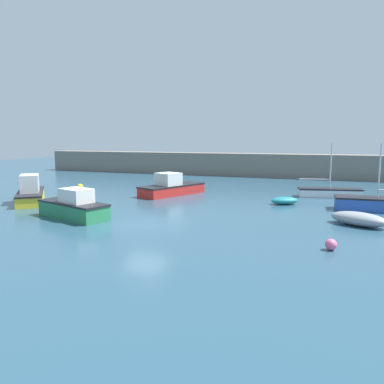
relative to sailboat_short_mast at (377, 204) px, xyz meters
name	(u,v)px	position (x,y,z in m)	size (l,w,h in m)	color
ground_plane	(145,226)	(-13.05, -8.99, -0.58)	(120.00, 120.00, 0.20)	#284C60
harbor_breakwater	(249,165)	(-13.05, 20.53, 0.99)	(60.22, 2.94, 2.94)	slate
sailboat_short_mast	(377,204)	(0.00, 0.00, 0.00)	(5.56, 2.16, 4.59)	#2D56B7
motorboat_with_cabin	(74,207)	(-17.92, -9.06, 0.22)	(5.45, 3.30, 1.87)	#287A4C
sailboat_twin_hulled	(329,192)	(-3.09, 5.33, -0.08)	(5.29, 2.53, 4.50)	white
fishing_dinghy_green	(284,201)	(-6.22, 0.43, -0.20)	(2.32, 1.97, 0.56)	teal
cabin_cruiser_white	(171,187)	(-16.08, 1.86, 0.19)	(4.43, 6.64, 1.96)	red
motorboat_grey_hull	(30,193)	(-24.70, -5.51, 0.26)	(5.33, 5.81, 2.19)	yellow
rowboat_white_midwater	(359,219)	(-1.47, -5.15, -0.09)	(3.46, 2.64, 0.78)	gray
mooring_buoy_pink	(331,245)	(-2.94, -10.70, -0.22)	(0.51, 0.51, 0.51)	#EA668C
mooring_buoy_yellow	(80,187)	(-25.44, 1.59, -0.18)	(0.60, 0.60, 0.60)	yellow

